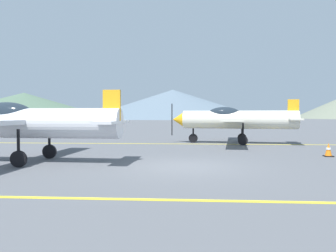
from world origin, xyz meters
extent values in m
plane|color=#54565B|center=(0.00, 0.00, 0.00)|extent=(400.00, 400.00, 0.00)
cube|color=yellow|center=(0.00, -4.50, 0.01)|extent=(80.00, 0.16, 0.01)
cube|color=yellow|center=(0.00, 8.61, 0.01)|extent=(80.00, 0.16, 0.01)
cylinder|color=silver|center=(-5.79, 0.57, 1.49)|extent=(7.03, 1.41, 1.13)
ellipsoid|color=#1E2833|center=(-6.72, 0.61, 1.83)|extent=(2.09, 1.01, 0.92)
cube|color=silver|center=(-6.20, 0.59, 1.54)|extent=(1.49, 9.08, 0.16)
cube|color=silver|center=(-2.61, 0.44, 1.54)|extent=(0.83, 2.70, 0.10)
cube|color=#F2A519|center=(-2.61, 0.44, 2.11)|extent=(0.65, 0.15, 1.23)
cylinder|color=black|center=(-5.54, 1.69, 0.80)|extent=(0.10, 0.10, 1.03)
cylinder|color=black|center=(-5.54, 1.69, 0.29)|extent=(0.58, 0.15, 0.58)
cylinder|color=black|center=(-5.63, -0.57, 0.80)|extent=(0.10, 0.10, 1.03)
cylinder|color=black|center=(-5.63, -0.57, 0.29)|extent=(0.58, 0.15, 0.58)
cylinder|color=silver|center=(3.31, 9.17, 1.49)|extent=(7.08, 2.04, 1.13)
cone|color=#F2A519|center=(-0.51, 9.68, 1.49)|extent=(0.84, 1.05, 0.96)
cube|color=black|center=(-0.92, 9.74, 1.49)|extent=(0.06, 0.13, 2.06)
ellipsoid|color=#1E2833|center=(2.40, 9.30, 1.83)|extent=(2.16, 1.19, 0.92)
cube|color=silver|center=(2.91, 9.23, 1.54)|extent=(2.32, 9.11, 0.16)
cube|color=silver|center=(6.47, 8.75, 1.54)|extent=(1.07, 2.74, 0.10)
cube|color=#F2A519|center=(6.47, 8.75, 2.11)|extent=(0.66, 0.21, 1.23)
cylinder|color=black|center=(0.46, 9.55, 0.80)|extent=(0.10, 0.10, 1.03)
cylinder|color=black|center=(0.46, 9.55, 0.29)|extent=(0.59, 0.20, 0.58)
cylinder|color=black|center=(3.67, 10.27, 0.80)|extent=(0.10, 0.10, 1.03)
cylinder|color=black|center=(3.67, 10.27, 0.29)|extent=(0.59, 0.20, 0.58)
cylinder|color=black|center=(3.37, 8.03, 0.80)|extent=(0.10, 0.10, 1.03)
cylinder|color=black|center=(3.37, 8.03, 0.29)|extent=(0.59, 0.20, 0.58)
cube|color=black|center=(6.23, 3.10, 0.02)|extent=(0.36, 0.36, 0.04)
cone|color=orange|center=(6.23, 3.10, 0.32)|extent=(0.29, 0.29, 0.55)
cylinder|color=white|center=(6.23, 3.10, 0.34)|extent=(0.20, 0.20, 0.08)
cone|color=#4C6651|center=(-69.80, 121.94, 5.46)|extent=(74.25, 74.25, 10.92)
cone|color=slate|center=(-7.01, 126.73, 6.12)|extent=(75.63, 75.63, 12.24)
camera|label=1|loc=(0.26, -11.34, 1.83)|focal=34.80mm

